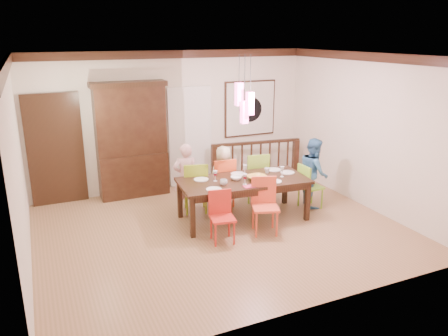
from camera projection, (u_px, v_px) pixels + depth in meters
name	position (u px, v px, depth m)	size (l,w,h in m)	color
floor	(221.00, 229.00, 7.50)	(6.00, 6.00, 0.00)	olive
ceiling	(220.00, 56.00, 6.65)	(6.00, 6.00, 0.00)	white
wall_back	(174.00, 121.00, 9.26)	(6.00, 6.00, 0.00)	beige
wall_left	(18.00, 170.00, 5.91)	(5.00, 5.00, 0.00)	beige
wall_right	(366.00, 132.00, 8.24)	(5.00, 5.00, 0.00)	beige
crown_molding	(220.00, 61.00, 6.67)	(6.00, 5.00, 0.16)	black
panel_door	(56.00, 151.00, 8.40)	(1.04, 0.07, 2.24)	black
white_doorway	(190.00, 138.00, 9.48)	(0.97, 0.05, 2.22)	silver
painting	(250.00, 109.00, 9.88)	(1.25, 0.06, 1.25)	black
pendant_cluster	(244.00, 103.00, 7.33)	(0.27, 0.21, 1.14)	#FF4CA2
dining_table	(243.00, 183.00, 7.75)	(2.36, 1.22, 0.75)	black
chair_far_left	(195.00, 183.00, 8.12)	(0.54, 0.54, 0.97)	#84A11E
chair_far_mid	(222.00, 178.00, 8.43)	(0.47, 0.47, 0.96)	#EA5022
chair_far_right	(255.00, 173.00, 8.69)	(0.51, 0.51, 0.99)	#7EAD2D
chair_near_left	(222.00, 214.00, 6.93)	(0.43, 0.43, 0.83)	red
chair_near_mid	(265.00, 203.00, 7.23)	(0.54, 0.54, 0.94)	#DE4E30
chair_end_right	(311.00, 183.00, 8.32)	(0.40, 0.40, 0.86)	#88CB32
china_hutch	(131.00, 140.00, 8.79)	(1.48, 0.46, 2.34)	black
balustrade	(256.00, 161.00, 9.72)	(2.07, 0.33, 0.96)	black
person_far_left	(186.00, 177.00, 8.16)	(0.47, 0.31, 1.29)	beige
person_far_mid	(224.00, 175.00, 8.55)	(0.56, 0.37, 1.15)	beige
person_end_right	(314.00, 172.00, 8.38)	(0.65, 0.51, 1.34)	teal
serving_bowl	(257.00, 178.00, 7.66)	(0.34, 0.34, 0.08)	gold
small_bowl	(236.00, 178.00, 7.69)	(0.20, 0.20, 0.06)	white
cup_left	(224.00, 182.00, 7.42)	(0.13, 0.13, 0.10)	silver
cup_right	(267.00, 170.00, 8.07)	(0.10, 0.10, 0.10)	silver
plate_far_left	(201.00, 179.00, 7.70)	(0.26, 0.26, 0.01)	white
plate_far_mid	(238.00, 174.00, 8.01)	(0.26, 0.26, 0.01)	white
plate_far_right	(274.00, 170.00, 8.25)	(0.26, 0.26, 0.01)	white
plate_near_left	(214.00, 189.00, 7.21)	(0.26, 0.26, 0.01)	white
plate_near_mid	(274.00, 181.00, 7.60)	(0.26, 0.26, 0.01)	white
plate_end_right	(287.00, 172.00, 8.09)	(0.26, 0.26, 0.01)	white
wine_glass_a	(215.00, 176.00, 7.60)	(0.08, 0.08, 0.19)	#590C19
wine_glass_b	(245.00, 170.00, 7.94)	(0.08, 0.08, 0.19)	silver
wine_glass_c	(245.00, 179.00, 7.44)	(0.08, 0.08, 0.19)	#590C19
wine_glass_d	(282.00, 172.00, 7.84)	(0.08, 0.08, 0.19)	silver
napkin	(249.00, 187.00, 7.34)	(0.18, 0.14, 0.01)	#D83359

